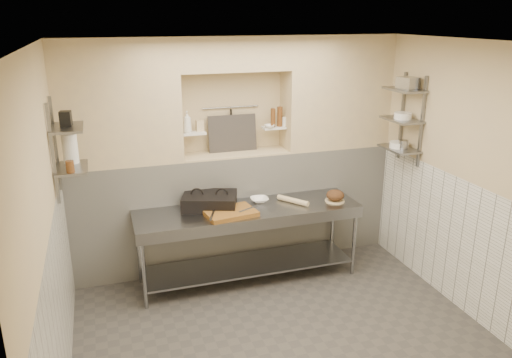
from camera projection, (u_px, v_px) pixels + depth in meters
name	position (u px, v px, depth m)	size (l,w,h in m)	color
floor	(284.00, 340.00, 4.95)	(4.00, 3.90, 0.10)	#46433E
ceiling	(290.00, 37.00, 4.04)	(4.00, 3.90, 0.10)	silver
wall_left	(42.00, 232.00, 3.90)	(0.10, 3.90, 2.80)	#CEB681
wall_right	(474.00, 181.00, 5.09)	(0.10, 3.90, 2.80)	#CEB681
wall_back	(230.00, 149.00, 6.30)	(4.00, 0.10, 2.80)	#CEB681
wall_front	(420.00, 330.00, 2.69)	(4.00, 0.10, 2.80)	#CEB681
backwall_lower	(236.00, 208.00, 6.30)	(4.00, 0.40, 1.40)	white
alcove_sill	(235.00, 154.00, 6.08)	(1.30, 0.40, 0.02)	#CEB681
backwall_pillar_left	(118.00, 103.00, 5.48)	(1.35, 0.40, 1.40)	#CEB681
backwall_pillar_right	(336.00, 92.00, 6.24)	(1.35, 0.40, 1.40)	#CEB681
backwall_header	(234.00, 53.00, 5.70)	(1.30, 0.40, 0.40)	#CEB681
wainscot_left	(61.00, 308.00, 4.14)	(0.02, 3.90, 1.40)	white
wainscot_right	(460.00, 245.00, 5.29)	(0.02, 3.90, 1.40)	white
alcove_shelf_left	(193.00, 133.00, 5.84)	(0.28, 0.16, 0.03)	white
alcove_shelf_right	(274.00, 128.00, 6.13)	(0.28, 0.16, 0.03)	white
utensil_rail	(231.00, 107.00, 6.06)	(0.02, 0.02, 0.70)	gray
hanging_steel	(231.00, 121.00, 6.10)	(0.02, 0.02, 0.30)	black
splash_panel	(232.00, 133.00, 6.09)	(0.60, 0.02, 0.45)	#383330
shelf_rail_left_a	(55.00, 144.00, 4.93)	(0.03, 0.03, 0.95)	slate
shelf_rail_left_b	(53.00, 155.00, 4.57)	(0.03, 0.03, 0.95)	slate
wall_shelf_left_lower	(72.00, 168.00, 4.85)	(0.30, 0.50, 0.03)	slate
wall_shelf_left_upper	(67.00, 128.00, 4.73)	(0.30, 0.50, 0.03)	slate
shelf_rail_right_a	(402.00, 116.00, 6.06)	(0.03, 0.03, 1.05)	slate
shelf_rail_right_b	(422.00, 122.00, 5.69)	(0.03, 0.03, 1.05)	slate
wall_shelf_right_lower	(399.00, 149.00, 5.95)	(0.30, 0.50, 0.03)	slate
wall_shelf_right_mid	(402.00, 120.00, 5.84)	(0.30, 0.50, 0.03)	slate
wall_shelf_right_upper	(404.00, 90.00, 5.73)	(0.30, 0.50, 0.03)	slate
prep_table	(249.00, 229.00, 5.80)	(2.60, 0.70, 0.90)	gray
panini_press	(210.00, 201.00, 5.73)	(0.71, 0.61, 0.16)	black
cutting_board	(230.00, 213.00, 5.54)	(0.55, 0.39, 0.05)	brown
knife_blade	(248.00, 209.00, 5.59)	(0.27, 0.03, 0.01)	gray
tongs	(212.00, 215.00, 5.40)	(0.03, 0.03, 0.28)	gray
mixing_bowl	(259.00, 200.00, 5.93)	(0.21, 0.21, 0.05)	white
rolling_pin	(293.00, 200.00, 5.89)	(0.06, 0.06, 0.41)	tan
bread_board	(335.00, 201.00, 5.95)	(0.24, 0.24, 0.01)	tan
bread_loaf	(335.00, 195.00, 5.93)	(0.21, 0.21, 0.13)	#4C2D19
bottle_soap	(187.00, 122.00, 5.76)	(0.10, 0.10, 0.25)	white
jar_alcove	(200.00, 126.00, 5.87)	(0.08, 0.08, 0.13)	#CEB681
bowl_alcove	(269.00, 126.00, 6.05)	(0.12, 0.12, 0.04)	white
condiment_a	(280.00, 117.00, 6.10)	(0.07, 0.07, 0.24)	#593215
condiment_b	(273.00, 118.00, 6.08)	(0.06, 0.06, 0.23)	#593215
condiment_c	(284.00, 121.00, 6.15)	(0.06, 0.06, 0.11)	white
jug_left	(70.00, 149.00, 4.93)	(0.15, 0.15, 0.29)	white
jar_left	(70.00, 167.00, 4.65)	(0.08, 0.08, 0.11)	#593215
box_left_upper	(66.00, 119.00, 4.71)	(0.10, 0.10, 0.14)	black
bowl_right	(399.00, 145.00, 5.94)	(0.22, 0.22, 0.07)	white
canister_right	(403.00, 145.00, 5.85)	(0.11, 0.11, 0.11)	gray
bowl_right_mid	(403.00, 116.00, 5.81)	(0.20, 0.20, 0.07)	white
basket_right	(408.00, 83.00, 5.65)	(0.18, 0.22, 0.14)	gray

